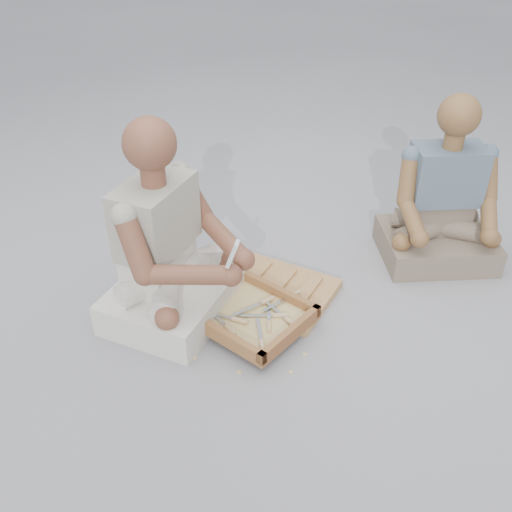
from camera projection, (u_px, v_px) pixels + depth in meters
The scene contains 25 objects.
ground at pixel (245, 327), 2.56m from camera, with size 60.00×60.00×0.00m, color gray.
carved_panel at pixel (265, 287), 2.77m from camera, with size 0.64×0.42×0.04m, color #925F38.
tool_tray at pixel (247, 313), 2.54m from camera, with size 0.59×0.51×0.07m.
chisel_0 at pixel (262, 343), 2.35m from camera, with size 0.14×0.19×0.02m.
chisel_1 at pixel (269, 324), 2.47m from camera, with size 0.12×0.20×0.02m.
chisel_2 at pixel (236, 319), 2.48m from camera, with size 0.22×0.05×0.02m.
chisel_3 at pixel (276, 315), 2.51m from camera, with size 0.20×0.12×0.02m.
chisel_4 at pixel (263, 302), 2.58m from camera, with size 0.12×0.20×0.02m.
chisel_5 at pixel (227, 328), 2.44m from camera, with size 0.20×0.12×0.02m.
chisel_6 at pixel (290, 297), 2.62m from camera, with size 0.10×0.21×0.02m.
chisel_7 at pixel (288, 320), 2.48m from camera, with size 0.21×0.11×0.02m.
wood_chip_0 at pixel (301, 312), 2.64m from camera, with size 0.02×0.01×0.00m, color tan.
wood_chip_1 at pixel (303, 328), 2.55m from camera, with size 0.02×0.01×0.00m, color tan.
wood_chip_2 at pixel (239, 373), 2.32m from camera, with size 0.02×0.01×0.00m, color tan.
wood_chip_3 at pixel (301, 292), 2.77m from camera, with size 0.02×0.01×0.00m, color tan.
wood_chip_4 at pixel (195, 358), 2.39m from camera, with size 0.02×0.01×0.00m, color tan.
wood_chip_5 at pixel (225, 265), 2.96m from camera, with size 0.02×0.01×0.00m, color tan.
wood_chip_6 at pixel (319, 299), 2.73m from camera, with size 0.02×0.01×0.00m, color tan.
wood_chip_7 at pixel (301, 289), 2.79m from camera, with size 0.02×0.01×0.00m, color tan.
wood_chip_8 at pixel (291, 372), 2.32m from camera, with size 0.02×0.01×0.00m, color tan.
wood_chip_9 at pixel (305, 354), 2.41m from camera, with size 0.02×0.01×0.00m, color tan.
wood_chip_10 at pixel (267, 346), 2.45m from camera, with size 0.02×0.01×0.00m, color tan.
craftsman at pixel (169, 254), 2.48m from camera, with size 0.64×0.63×0.93m.
companion at pixel (442, 208), 2.88m from camera, with size 0.70×0.66×0.86m.
mobile_phone at pixel (233, 254), 2.25m from camera, with size 0.07×0.06×0.12m.
Camera 1 is at (0.95, -1.69, 1.70)m, focal length 40.00 mm.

